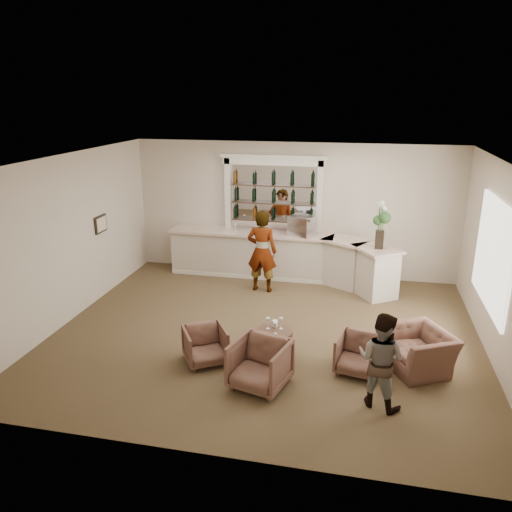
{
  "coord_description": "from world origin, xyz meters",
  "views": [
    {
      "loc": [
        1.66,
        -8.52,
        4.4
      ],
      "look_at": [
        -0.38,
        0.9,
        1.25
      ],
      "focal_mm": 35.0,
      "sensor_mm": 36.0,
      "label": 1
    }
  ],
  "objects": [
    {
      "name": "wine_glass_bar_left",
      "position": [
        -1.36,
        3.01,
        1.25
      ],
      "size": [
        0.07,
        0.07,
        0.21
      ],
      "primitive_type": null,
      "color": "white",
      "rests_on": "bar_counter"
    },
    {
      "name": "wine_glass_tbl_b",
      "position": [
        0.42,
        -0.76,
        0.6
      ],
      "size": [
        0.07,
        0.07,
        0.21
      ],
      "primitive_type": null,
      "color": "white",
      "rests_on": "cocktail_table"
    },
    {
      "name": "back_bar_alcove",
      "position": [
        -0.5,
        3.41,
        2.03
      ],
      "size": [
        2.64,
        0.25,
        3.0
      ],
      "color": "white",
      "rests_on": "ground"
    },
    {
      "name": "cocktail_table",
      "position": [
        0.32,
        -0.84,
        0.25
      ],
      "size": [
        0.64,
        0.64,
        0.5
      ],
      "primitive_type": "cylinder",
      "color": "#503622",
      "rests_on": "ground"
    },
    {
      "name": "wine_glass_tbl_c",
      "position": [
        0.36,
        -0.97,
        0.6
      ],
      "size": [
        0.07,
        0.07,
        0.21
      ],
      "primitive_type": null,
      "color": "white",
      "rests_on": "cocktail_table"
    },
    {
      "name": "armchair_far",
      "position": [
        2.73,
        -0.74,
        0.34
      ],
      "size": [
        1.32,
        1.37,
        0.68
      ],
      "primitive_type": "imported",
      "rotation": [
        0.0,
        0.0,
        -1.06
      ],
      "color": "brown",
      "rests_on": "ground"
    },
    {
      "name": "armchair_right",
      "position": [
        1.76,
        -1.04,
        0.32
      ],
      "size": [
        0.81,
        0.83,
        0.64
      ],
      "primitive_type": "imported",
      "rotation": [
        0.0,
        0.0,
        -0.2
      ],
      "color": "brown",
      "rests_on": "ground"
    },
    {
      "name": "wine_glass_bar_right",
      "position": [
        0.03,
        3.03,
        1.25
      ],
      "size": [
        0.07,
        0.07,
        0.21
      ],
      "primitive_type": null,
      "color": "white",
      "rests_on": "bar_counter"
    },
    {
      "name": "bar_counter",
      "position": [
        -0.16,
        3.0,
        0.57
      ],
      "size": [
        5.72,
        1.8,
        1.14
      ],
      "color": "beige",
      "rests_on": "ground"
    },
    {
      "name": "armchair_center",
      "position": [
        0.27,
        -1.81,
        0.38
      ],
      "size": [
        1.02,
        1.03,
        0.77
      ],
      "primitive_type": "imported",
      "rotation": [
        0.0,
        0.0,
        -0.27
      ],
      "color": "brown",
      "rests_on": "ground"
    },
    {
      "name": "room_shell",
      "position": [
        0.16,
        0.71,
        2.34
      ],
      "size": [
        8.04,
        7.02,
        3.32
      ],
      "color": "beige",
      "rests_on": "ground"
    },
    {
      "name": "wine_glass_tbl_a",
      "position": [
        0.2,
        -0.81,
        0.6
      ],
      "size": [
        0.07,
        0.07,
        0.21
      ],
      "primitive_type": null,
      "color": "white",
      "rests_on": "cocktail_table"
    },
    {
      "name": "flower_vase",
      "position": [
        2.08,
        2.35,
        1.74
      ],
      "size": [
        0.28,
        0.28,
        1.06
      ],
      "color": "black",
      "rests_on": "bar_counter"
    },
    {
      "name": "guest",
      "position": [
        2.07,
        -1.91,
        0.73
      ],
      "size": [
        0.88,
        0.8,
        1.47
      ],
      "primitive_type": "imported",
      "rotation": [
        0.0,
        0.0,
        2.71
      ],
      "color": "gray",
      "rests_on": "ground"
    },
    {
      "name": "sommelier",
      "position": [
        -0.52,
        2.15,
        0.95
      ],
      "size": [
        0.72,
        0.5,
        1.91
      ],
      "primitive_type": "imported",
      "rotation": [
        0.0,
        0.0,
        3.08
      ],
      "color": "gray",
      "rests_on": "ground"
    },
    {
      "name": "ground",
      "position": [
        0.0,
        0.0,
        0.0
      ],
      "size": [
        8.0,
        8.0,
        0.0
      ],
      "primitive_type": "plane",
      "color": "brown",
      "rests_on": "ground"
    },
    {
      "name": "napkin_holder",
      "position": [
        0.3,
        -0.7,
        0.56
      ],
      "size": [
        0.08,
        0.08,
        0.12
      ],
      "primitive_type": "cube",
      "color": "white",
      "rests_on": "cocktail_table"
    },
    {
      "name": "armchair_left",
      "position": [
        -0.79,
        -1.28,
        0.32
      ],
      "size": [
        0.95,
        0.95,
        0.64
      ],
      "primitive_type": "imported",
      "rotation": [
        0.0,
        0.0,
        0.55
      ],
      "color": "brown",
      "rests_on": "ground"
    },
    {
      "name": "espresso_machine",
      "position": [
        0.28,
        3.04,
        1.38
      ],
      "size": [
        0.69,
        0.65,
        0.48
      ],
      "primitive_type": "cube",
      "rotation": [
        0.0,
        0.0,
        -0.43
      ],
      "color": "#BABABF",
      "rests_on": "bar_counter"
    }
  ]
}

